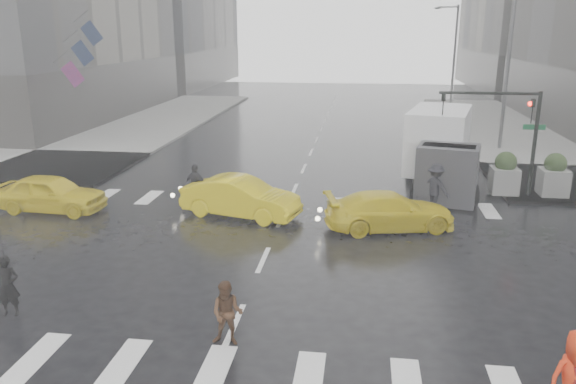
# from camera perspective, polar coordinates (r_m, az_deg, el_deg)

# --- Properties ---
(ground) EXTENTS (120.00, 120.00, 0.00)m
(ground) POSITION_cam_1_polar(r_m,az_deg,el_deg) (17.62, -2.53, -6.89)
(ground) COLOR black
(ground) RESTS_ON ground
(sidewalk_nw) EXTENTS (35.00, 35.00, 0.15)m
(sidewalk_nw) POSITION_cam_1_polar(r_m,az_deg,el_deg) (40.83, -25.94, 4.95)
(sidewalk_nw) COLOR slate
(sidewalk_nw) RESTS_ON ground
(road_markings) EXTENTS (18.00, 48.00, 0.01)m
(road_markings) POSITION_cam_1_polar(r_m,az_deg,el_deg) (17.62, -2.53, -6.87)
(road_markings) COLOR silver
(road_markings) RESTS_ON ground
(traffic_signal_pole) EXTENTS (4.45, 0.42, 4.50)m
(traffic_signal_pole) POSITION_cam_1_polar(r_m,az_deg,el_deg) (25.00, 21.77, 6.57)
(traffic_signal_pole) COLOR black
(traffic_signal_pole) RESTS_ON ground
(street_lamp_near) EXTENTS (2.15, 0.22, 9.00)m
(street_lamp_near) POSITION_cam_1_polar(r_m,az_deg,el_deg) (34.93, 21.23, 11.94)
(street_lamp_near) COLOR #59595B
(street_lamp_near) RESTS_ON ground
(street_lamp_far) EXTENTS (2.15, 0.22, 9.00)m
(street_lamp_far) POSITION_cam_1_polar(r_m,az_deg,el_deg) (54.57, 16.44, 13.53)
(street_lamp_far) COLOR #59595B
(street_lamp_far) RESTS_ON ground
(planter_west) EXTENTS (1.10, 1.10, 1.80)m
(planter_west) POSITION_cam_1_polar(r_m,az_deg,el_deg) (25.20, 16.72, 1.92)
(planter_west) COLOR slate
(planter_west) RESTS_ON ground
(planter_mid) EXTENTS (1.10, 1.10, 1.80)m
(planter_mid) POSITION_cam_1_polar(r_m,az_deg,el_deg) (25.60, 21.14, 1.72)
(planter_mid) COLOR slate
(planter_mid) RESTS_ON ground
(planter_east) EXTENTS (1.10, 1.10, 1.80)m
(planter_east) POSITION_cam_1_polar(r_m,az_deg,el_deg) (26.15, 25.40, 1.52)
(planter_east) COLOR slate
(planter_east) RESTS_ON ground
(flag_cluster) EXTENTS (2.87, 3.06, 4.69)m
(flag_cluster) POSITION_cam_1_polar(r_m,az_deg,el_deg) (38.88, -20.56, 13.36)
(flag_cluster) COLOR #59595B
(flag_cluster) RESTS_ON ground
(pedestrian_black) EXTENTS (1.14, 1.15, 2.43)m
(pedestrian_black) POSITION_cam_1_polar(r_m,az_deg,el_deg) (15.43, -27.00, -5.64)
(pedestrian_black) COLOR black
(pedestrian_black) RESTS_ON ground
(pedestrian_brown) EXTENTS (0.75, 0.59, 1.53)m
(pedestrian_brown) POSITION_cam_1_polar(r_m,az_deg,el_deg) (12.98, -6.19, -12.16)
(pedestrian_brown) COLOR #412717
(pedestrian_brown) RESTS_ON ground
(pedestrian_orange) EXTENTS (0.98, 0.68, 1.92)m
(pedestrian_orange) POSITION_cam_1_polar(r_m,az_deg,el_deg) (11.59, 27.18, -16.68)
(pedestrian_orange) COLOR red
(pedestrian_orange) RESTS_ON ground
(pedestrian_far_a) EXTENTS (1.18, 0.93, 1.77)m
(pedestrian_far_a) POSITION_cam_1_polar(r_m,az_deg,el_deg) (22.75, -9.34, 0.63)
(pedestrian_far_a) COLOR black
(pedestrian_far_a) RESTS_ON ground
(pedestrian_far_b) EXTENTS (1.32, 1.30, 1.85)m
(pedestrian_far_b) POSITION_cam_1_polar(r_m,az_deg,el_deg) (22.84, 14.77, 0.48)
(pedestrian_far_b) COLOR black
(pedestrian_far_b) RESTS_ON ground
(taxi_front) EXTENTS (4.34, 1.93, 1.45)m
(taxi_front) POSITION_cam_1_polar(r_m,az_deg,el_deg) (23.86, -22.95, -0.12)
(taxi_front) COLOR yellow
(taxi_front) RESTS_ON ground
(taxi_mid) EXTENTS (4.80, 2.70, 1.50)m
(taxi_mid) POSITION_cam_1_polar(r_m,az_deg,el_deg) (21.45, -4.84, -0.54)
(taxi_mid) COLOR yellow
(taxi_mid) RESTS_ON ground
(taxi_rear) EXTENTS (4.43, 2.84, 1.34)m
(taxi_rear) POSITION_cam_1_polar(r_m,az_deg,el_deg) (20.37, 10.31, -1.89)
(taxi_rear) COLOR yellow
(taxi_rear) RESTS_ON ground
(box_truck) EXTENTS (2.45, 6.53, 3.47)m
(box_truck) POSITION_cam_1_polar(r_m,az_deg,el_deg) (25.78, 15.25, 4.33)
(box_truck) COLOR white
(box_truck) RESTS_ON ground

